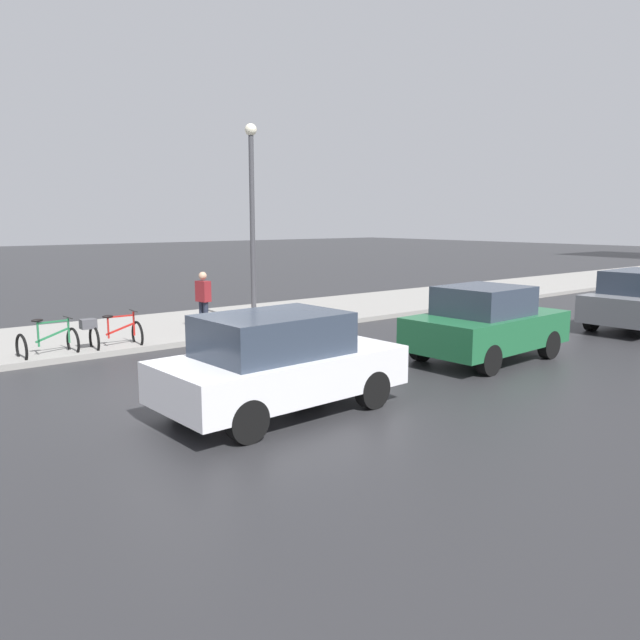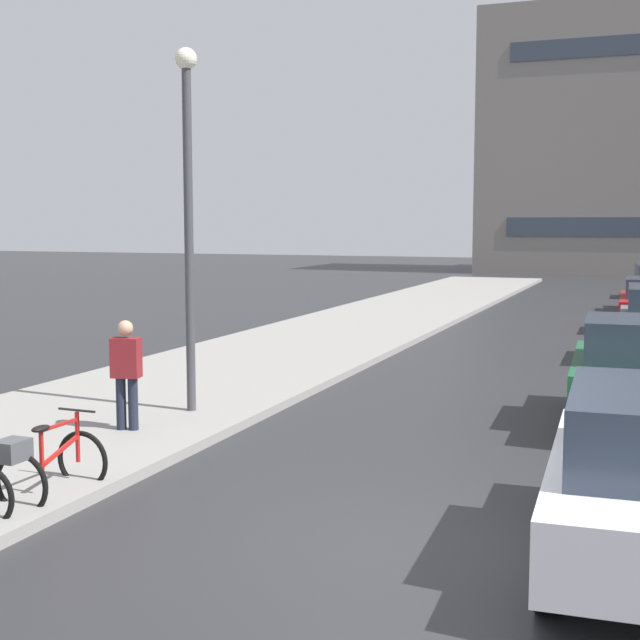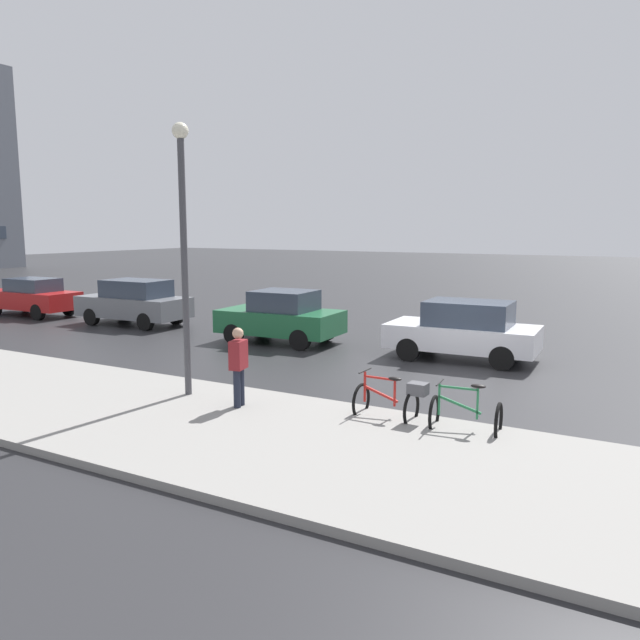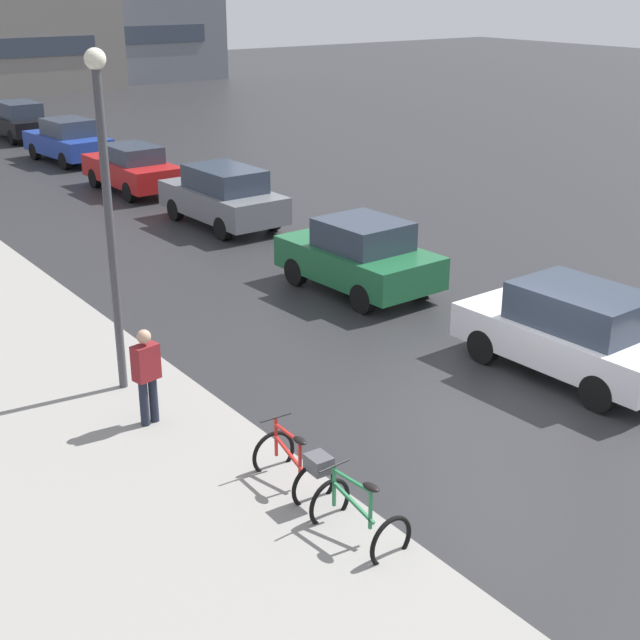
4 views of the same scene
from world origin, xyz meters
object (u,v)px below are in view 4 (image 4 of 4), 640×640
at_px(car_white, 573,331).
at_px(streetlamp, 107,198).
at_px(car_grey, 223,196).
at_px(car_black, 19,120).
at_px(car_red, 132,168).
at_px(bicycle_nearest, 359,518).
at_px(bicycle_second, 299,466).
at_px(car_green, 359,256).
at_px(pedestrian, 147,375).
at_px(car_blue, 68,141).

xyz_separation_m(car_white, streetlamp, (-6.88, 3.89, 2.60)).
bearing_deg(car_grey, car_black, 89.94).
bearing_deg(car_grey, car_white, -90.29).
relative_size(car_red, streetlamp, 0.75).
distance_m(bicycle_nearest, car_black, 32.94).
xyz_separation_m(car_black, streetlamp, (-6.96, -26.54, 2.62)).
bearing_deg(bicycle_second, car_white, 4.69).
xyz_separation_m(car_white, car_green, (-0.29, 5.80, -0.01)).
distance_m(car_green, car_black, 24.63).
bearing_deg(car_green, car_white, -87.15).
distance_m(car_white, car_grey, 12.54).
height_order(car_grey, car_black, car_grey).
distance_m(pedestrian, streetlamp, 2.88).
bearing_deg(bicycle_second, car_black, 78.43).
distance_m(bicycle_nearest, streetlamp, 6.56).
bearing_deg(car_blue, bicycle_second, -104.04).
bearing_deg(car_white, bicycle_second, -175.31).
height_order(bicycle_second, streetlamp, streetlamp).
distance_m(car_green, car_red, 12.27).
xyz_separation_m(car_black, pedestrian, (-7.17, -28.02, 0.15)).
relative_size(bicycle_second, car_blue, 0.32).
xyz_separation_m(bicycle_nearest, pedestrian, (-0.80, 4.30, 0.58)).
bearing_deg(car_grey, bicycle_nearest, -113.76).
xyz_separation_m(bicycle_nearest, car_grey, (6.35, 14.43, 0.47)).
distance_m(car_green, car_blue, 18.42).
height_order(bicycle_nearest, car_grey, car_grey).
xyz_separation_m(bicycle_second, pedestrian, (-0.84, 2.92, 0.49)).
bearing_deg(car_white, car_blue, 90.16).
distance_m(bicycle_second, car_green, 8.69).
height_order(car_grey, car_blue, car_grey).
distance_m(bicycle_second, pedestrian, 3.08).
distance_m(bicycle_nearest, car_blue, 26.84).
bearing_deg(streetlamp, car_red, 64.86).
xyz_separation_m(car_blue, streetlamp, (-6.81, -20.33, 2.62)).
height_order(car_white, car_green, car_green).
relative_size(car_black, streetlamp, 0.72).
xyz_separation_m(bicycle_second, car_grey, (6.32, 13.05, 0.39)).
height_order(car_white, car_red, car_white).
relative_size(car_white, car_blue, 0.96).
bearing_deg(bicycle_nearest, car_white, 16.71).
distance_m(bicycle_nearest, car_grey, 15.77).
bearing_deg(car_red, car_black, 88.56).
xyz_separation_m(bicycle_second, car_blue, (6.18, 24.73, 0.34)).
bearing_deg(bicycle_second, bicycle_nearest, -91.39).
relative_size(car_red, car_blue, 1.00).
relative_size(bicycle_second, car_grey, 0.31).
bearing_deg(pedestrian, streetlamp, 81.90).
distance_m(car_white, car_blue, 24.22).
bearing_deg(streetlamp, pedestrian, -98.10).
height_order(bicycle_nearest, car_green, car_green).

